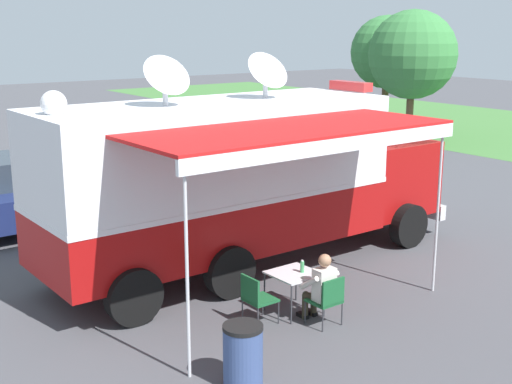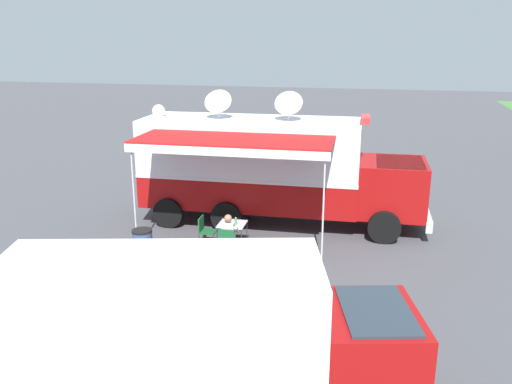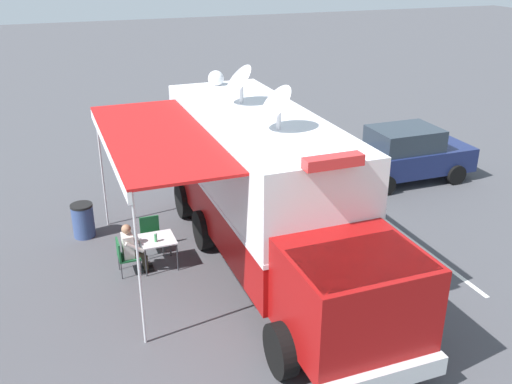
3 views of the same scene
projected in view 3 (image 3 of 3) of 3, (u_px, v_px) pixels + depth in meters
ground_plane at (257, 248)px, 14.56m from camera, size 100.00×100.00×0.00m
lot_stripe at (422, 248)px, 14.59m from camera, size 0.21×4.80×0.01m
command_truck at (267, 189)px, 13.14m from camera, size 5.00×9.54×4.53m
folding_table at (158, 241)px, 13.51m from camera, size 0.82×0.82×0.73m
water_bottle at (156, 238)px, 13.32m from camera, size 0.07×0.07×0.22m
folding_chair_at_table at (124, 254)px, 13.26m from camera, size 0.49×0.49×0.87m
folding_chair_beside_table at (151, 231)px, 14.30m from camera, size 0.49×0.49×0.87m
seated_responder at (132, 247)px, 13.26m from camera, size 0.67×0.56×1.25m
trash_bin at (83, 220)px, 15.01m from camera, size 0.57×0.57×0.91m
car_behind_truck at (406, 154)px, 18.50m from camera, size 4.22×2.05×1.76m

